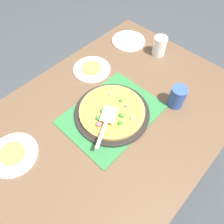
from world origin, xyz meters
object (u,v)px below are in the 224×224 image
object	(u,v)px
plate_near_left	(13,155)
plate_side	(129,41)
pizza_pan	(112,113)
cup_far	(159,46)
pizza	(112,111)
plate_far_right	(92,69)
pizza_server	(106,123)
served_slice_left	(12,153)
cup_corner	(177,97)
served_slice_right	(92,68)

from	to	relation	value
plate_near_left	plate_side	bearing A→B (deg)	-170.82
pizza_pan	cup_far	size ratio (longest dim) A/B	3.17
pizza	plate_side	xyz separation A→B (m)	(-0.51, -0.33, -0.03)
plate_near_left	plate_far_right	world-z (taller)	same
pizza_server	plate_far_right	bearing A→B (deg)	-123.94
plate_far_right	plate_side	world-z (taller)	same
plate_side	cup_far	world-z (taller)	cup_far
pizza	plate_far_right	bearing A→B (deg)	-116.08
plate_near_left	served_slice_left	distance (m)	0.01
plate_side	pizza	bearing A→B (deg)	32.89
pizza	served_slice_left	size ratio (longest dim) A/B	3.00
cup_far	pizza_server	size ratio (longest dim) A/B	0.53
pizza	plate_far_right	size ratio (longest dim) A/B	1.50
plate_near_left	cup_corner	distance (m)	0.83
pizza_pan	plate_near_left	size ratio (longest dim) A/B	1.73
cup_far	pizza_pan	bearing A→B (deg)	11.38
plate_near_left	served_slice_right	size ratio (longest dim) A/B	2.00
pizza	plate_side	world-z (taller)	pizza
pizza	pizza_server	bearing A→B (deg)	26.93
served_slice_right	pizza_server	world-z (taller)	pizza_server
plate_near_left	pizza_server	size ratio (longest dim) A/B	0.98
plate_near_left	plate_far_right	bearing A→B (deg)	-167.28
plate_near_left	served_slice_left	world-z (taller)	served_slice_left
pizza_pan	served_slice_left	xyz separation A→B (m)	(0.47, -0.17, 0.01)
pizza_server	pizza	bearing A→B (deg)	-153.07
cup_corner	plate_side	bearing A→B (deg)	-113.87
cup_far	pizza_server	distance (m)	0.64
plate_far_right	served_slice_right	size ratio (longest dim) A/B	2.00
pizza	plate_near_left	bearing A→B (deg)	-20.00
pizza_server	plate_side	bearing A→B (deg)	-147.94
pizza_server	plate_near_left	bearing A→B (deg)	-29.32
cup_corner	pizza	bearing A→B (deg)	-35.19
plate_near_left	cup_corner	xyz separation A→B (m)	(-0.74, 0.36, 0.06)
served_slice_right	cup_corner	bearing A→B (deg)	103.81
pizza_pan	plate_far_right	xyz separation A→B (m)	(-0.15, -0.31, -0.01)
pizza	plate_near_left	xyz separation A→B (m)	(0.47, -0.17, -0.03)
served_slice_right	cup_corner	xyz separation A→B (m)	(-0.12, 0.50, 0.04)
served_slice_right	pizza_server	bearing A→B (deg)	56.06
pizza	cup_corner	world-z (taller)	cup_corner
plate_side	served_slice_right	distance (m)	0.35
served_slice_left	pizza_server	bearing A→B (deg)	150.68
pizza	plate_side	bearing A→B (deg)	-147.11
pizza	served_slice_left	xyz separation A→B (m)	(0.47, -0.17, -0.02)
plate_far_right	served_slice_left	world-z (taller)	served_slice_left
plate_near_left	cup_far	world-z (taller)	cup_far
cup_far	pizza_server	bearing A→B (deg)	13.74
served_slice_right	pizza_server	distance (m)	0.43
served_slice_right	cup_far	size ratio (longest dim) A/B	0.92
cup_corner	plate_near_left	bearing A→B (deg)	-26.13
pizza_pan	cup_far	xyz separation A→B (m)	(-0.54, -0.11, 0.05)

